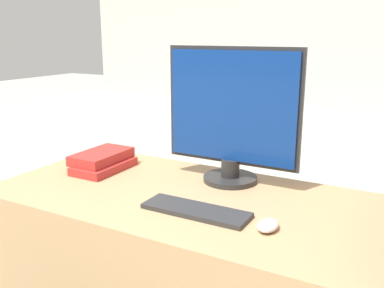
# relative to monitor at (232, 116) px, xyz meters

# --- Properties ---
(desk) EXTENTS (1.45, 0.71, 0.76)m
(desk) POSITION_rel_monitor_xyz_m (-0.07, -0.21, -0.64)
(desk) COLOR tan
(desk) RESTS_ON ground_plane
(monitor) EXTENTS (0.54, 0.21, 0.52)m
(monitor) POSITION_rel_monitor_xyz_m (0.00, 0.00, 0.00)
(monitor) COLOR #282828
(monitor) RESTS_ON desk
(keyboard) EXTENTS (0.36, 0.12, 0.02)m
(keyboard) POSITION_rel_monitor_xyz_m (0.03, -0.34, -0.26)
(keyboard) COLOR #2D2D2D
(keyboard) RESTS_ON desk
(mouse) EXTENTS (0.06, 0.09, 0.03)m
(mouse) POSITION_rel_monitor_xyz_m (0.28, -0.35, -0.25)
(mouse) COLOR silver
(mouse) RESTS_ON desk
(book_stack) EXTENTS (0.18, 0.28, 0.08)m
(book_stack) POSITION_rel_monitor_xyz_m (-0.54, -0.13, -0.23)
(book_stack) COLOR #B72D28
(book_stack) RESTS_ON desk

